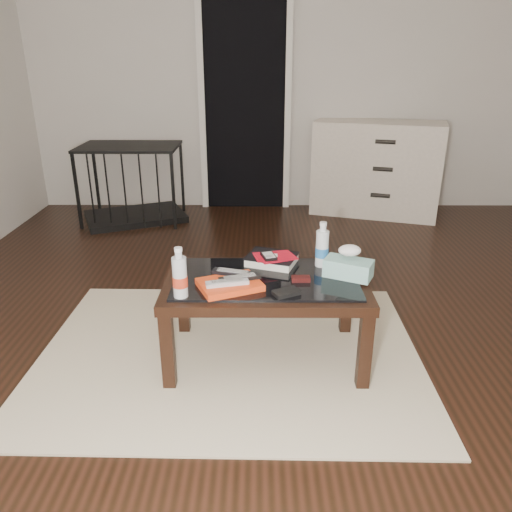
{
  "coord_description": "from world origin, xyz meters",
  "views": [
    {
      "loc": [
        -0.27,
        -2.61,
        1.49
      ],
      "look_at": [
        -0.28,
        -0.3,
        0.55
      ],
      "focal_mm": 35.0,
      "sensor_mm": 36.0,
      "label": 1
    }
  ],
  "objects_px": {
    "textbook": "(272,259)",
    "water_bottle_left": "(180,272)",
    "pet_crate": "(134,196)",
    "tissue_box": "(348,268)",
    "coffee_table": "(266,289)",
    "dresser": "(376,169)",
    "water_bottle_right": "(322,244)"
  },
  "relations": [
    {
      "from": "water_bottle_left",
      "to": "water_bottle_right",
      "type": "xyz_separation_m",
      "value": [
        0.68,
        0.36,
        0.0
      ]
    },
    {
      "from": "coffee_table",
      "to": "dresser",
      "type": "bearing_deg",
      "value": 66.7
    },
    {
      "from": "coffee_table",
      "to": "textbook",
      "type": "distance_m",
      "value": 0.2
    },
    {
      "from": "textbook",
      "to": "water_bottle_left",
      "type": "xyz_separation_m",
      "value": [
        -0.42,
        -0.39,
        0.1
      ]
    },
    {
      "from": "pet_crate",
      "to": "tissue_box",
      "type": "height_order",
      "value": "pet_crate"
    },
    {
      "from": "coffee_table",
      "to": "dresser",
      "type": "relative_size",
      "value": 0.77
    },
    {
      "from": "textbook",
      "to": "pet_crate",
      "type": "bearing_deg",
      "value": 139.32
    },
    {
      "from": "coffee_table",
      "to": "textbook",
      "type": "bearing_deg",
      "value": 79.26
    },
    {
      "from": "coffee_table",
      "to": "dresser",
      "type": "distance_m",
      "value": 2.82
    },
    {
      "from": "coffee_table",
      "to": "water_bottle_right",
      "type": "relative_size",
      "value": 4.2
    },
    {
      "from": "pet_crate",
      "to": "tissue_box",
      "type": "relative_size",
      "value": 4.62
    },
    {
      "from": "coffee_table",
      "to": "tissue_box",
      "type": "xyz_separation_m",
      "value": [
        0.41,
        0.01,
        0.11
      ]
    },
    {
      "from": "coffee_table",
      "to": "pet_crate",
      "type": "xyz_separation_m",
      "value": [
        -1.23,
        2.36,
        -0.17
      ]
    },
    {
      "from": "water_bottle_left",
      "to": "tissue_box",
      "type": "bearing_deg",
      "value": 15.43
    },
    {
      "from": "textbook",
      "to": "water_bottle_right",
      "type": "xyz_separation_m",
      "value": [
        0.26,
        -0.03,
        0.1
      ]
    },
    {
      "from": "pet_crate",
      "to": "textbook",
      "type": "height_order",
      "value": "pet_crate"
    },
    {
      "from": "tissue_box",
      "to": "water_bottle_left",
      "type": "bearing_deg",
      "value": -139.1
    },
    {
      "from": "water_bottle_left",
      "to": "tissue_box",
      "type": "xyz_separation_m",
      "value": [
        0.8,
        0.22,
        -0.07
      ]
    },
    {
      "from": "textbook",
      "to": "water_bottle_right",
      "type": "distance_m",
      "value": 0.28
    },
    {
      "from": "dresser",
      "to": "tissue_box",
      "type": "relative_size",
      "value": 5.63
    },
    {
      "from": "tissue_box",
      "to": "water_bottle_right",
      "type": "bearing_deg",
      "value": 154.99
    },
    {
      "from": "water_bottle_right",
      "to": "water_bottle_left",
      "type": "bearing_deg",
      "value": -152.12
    },
    {
      "from": "coffee_table",
      "to": "dresser",
      "type": "height_order",
      "value": "dresser"
    },
    {
      "from": "water_bottle_right",
      "to": "dresser",
      "type": "bearing_deg",
      "value": 71.33
    },
    {
      "from": "textbook",
      "to": "water_bottle_left",
      "type": "distance_m",
      "value": 0.58
    },
    {
      "from": "dresser",
      "to": "pet_crate",
      "type": "height_order",
      "value": "dresser"
    },
    {
      "from": "coffee_table",
      "to": "tissue_box",
      "type": "relative_size",
      "value": 4.35
    },
    {
      "from": "water_bottle_right",
      "to": "tissue_box",
      "type": "distance_m",
      "value": 0.2
    },
    {
      "from": "pet_crate",
      "to": "textbook",
      "type": "xyz_separation_m",
      "value": [
        1.26,
        -2.18,
        0.25
      ]
    },
    {
      "from": "pet_crate",
      "to": "textbook",
      "type": "bearing_deg",
      "value": -83.05
    },
    {
      "from": "water_bottle_left",
      "to": "water_bottle_right",
      "type": "relative_size",
      "value": 1.0
    },
    {
      "from": "water_bottle_left",
      "to": "tissue_box",
      "type": "relative_size",
      "value": 1.03
    }
  ]
}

